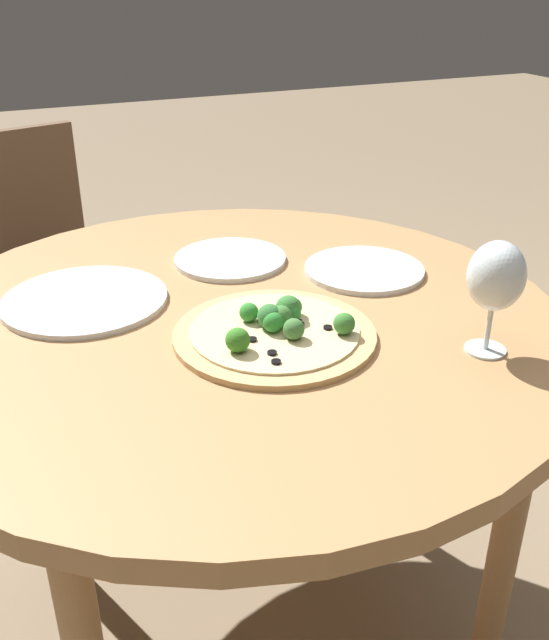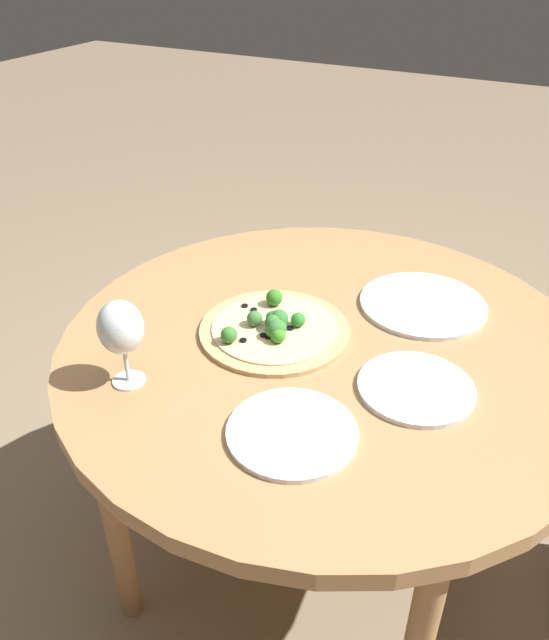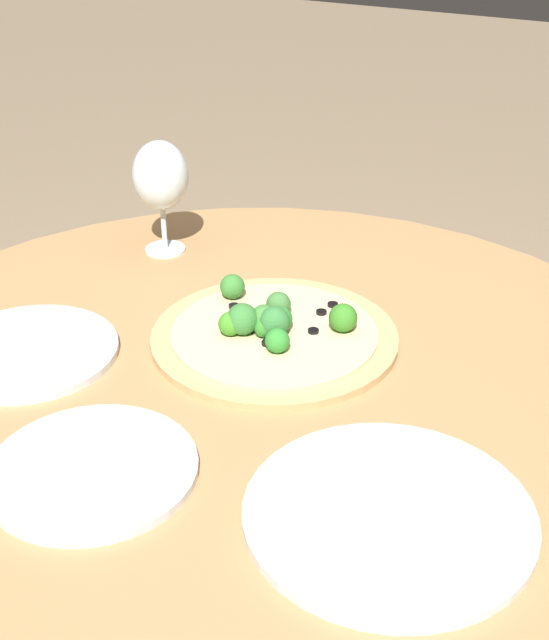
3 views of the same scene
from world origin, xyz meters
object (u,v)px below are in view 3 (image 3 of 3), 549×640
at_px(wine_glass, 161,177).
at_px(plate_near, 92,470).
at_px(plate_far, 389,515).
at_px(plate_side, 28,351).
at_px(pizza, 273,331).

bearing_deg(wine_glass, plate_near, 115.01).
distance_m(plate_far, plate_side, 0.50).
xyz_separation_m(plate_near, plate_side, (0.21, -0.15, 0.00)).
bearing_deg(plate_far, plate_near, 14.01).
distance_m(pizza, wine_glass, 0.33).
relative_size(pizza, wine_glass, 1.81).
bearing_deg(pizza, plate_near, 82.18).
relative_size(pizza, plate_near, 1.46).
bearing_deg(plate_near, plate_far, -165.99).
height_order(wine_glass, plate_near, wine_glass).
xyz_separation_m(wine_glass, plate_near, (-0.22, 0.48, -0.11)).
bearing_deg(pizza, plate_far, 135.32).
distance_m(pizza, plate_far, 0.35).
height_order(plate_near, plate_side, same).
height_order(pizza, plate_side, pizza).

